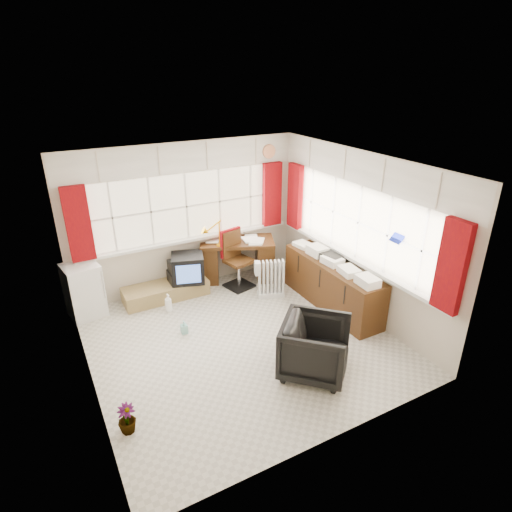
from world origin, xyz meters
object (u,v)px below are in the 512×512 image
at_px(credenza, 332,284).
at_px(office_chair, 315,348).
at_px(desk, 237,257).
at_px(tv_bench, 166,291).
at_px(desk_lamp, 219,228).
at_px(crt_tv, 188,268).
at_px(mini_fridge, 84,290).
at_px(radiator, 271,282).
at_px(task_chair, 235,256).

bearing_deg(credenza, office_chair, -134.58).
distance_m(desk, tv_bench, 1.42).
xyz_separation_m(desk_lamp, crt_tv, (-0.62, -0.05, -0.59)).
bearing_deg(mini_fridge, office_chair, -50.77).
xyz_separation_m(desk, desk_lamp, (-0.37, -0.08, 0.66)).
bearing_deg(desk, desk_lamp, -167.40).
distance_m(desk_lamp, radiator, 1.27).
xyz_separation_m(office_chair, credenza, (1.22, 1.23, 0.02)).
height_order(task_chair, credenza, task_chair).
xyz_separation_m(tv_bench, crt_tv, (0.39, -0.05, 0.36)).
xyz_separation_m(desk, radiator, (0.19, -0.89, -0.15)).
relative_size(office_chair, radiator, 1.25).
distance_m(desk, desk_lamp, 0.76).
distance_m(desk_lamp, tv_bench, 1.39).
relative_size(desk_lamp, task_chair, 0.46).
xyz_separation_m(task_chair, crt_tv, (-0.83, 0.08, -0.06)).
distance_m(radiator, crt_tv, 1.41).
distance_m(task_chair, radiator, 0.81).
relative_size(office_chair, crt_tv, 1.29).
distance_m(credenza, mini_fridge, 3.87).
bearing_deg(office_chair, desk_lamp, 45.96).
height_order(crt_tv, mini_fridge, mini_fridge).
distance_m(desk, mini_fridge, 2.63).
relative_size(task_chair, office_chair, 1.26).
relative_size(desk_lamp, credenza, 0.24).
height_order(credenza, tv_bench, credenza).
height_order(office_chair, credenza, credenza).
bearing_deg(credenza, tv_bench, 146.29).
height_order(task_chair, office_chair, task_chair).
bearing_deg(tv_bench, desk, 3.31).
relative_size(crt_tv, mini_fridge, 0.75).
height_order(desk_lamp, task_chair, desk_lamp).
xyz_separation_m(desk_lamp, credenza, (1.27, -1.52, -0.68)).
bearing_deg(tv_bench, office_chair, -68.89).
relative_size(desk, crt_tv, 2.27).
height_order(desk_lamp, credenza, desk_lamp).
xyz_separation_m(task_chair, credenza, (1.05, -1.39, -0.15)).
height_order(task_chair, mini_fridge, task_chair).
bearing_deg(credenza, crt_tv, 142.11).
height_order(task_chair, tv_bench, task_chair).
bearing_deg(crt_tv, credenza, -37.89).
height_order(credenza, mini_fridge, mini_fridge).
height_order(task_chair, crt_tv, task_chair).
height_order(desk_lamp, office_chair, desk_lamp).
bearing_deg(desk, crt_tv, -172.28).
relative_size(credenza, tv_bench, 1.43).
distance_m(desk, crt_tv, 1.00).
bearing_deg(mini_fridge, tv_bench, -3.65).
relative_size(task_chair, radiator, 1.57).
relative_size(desk_lamp, mini_fridge, 0.56).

